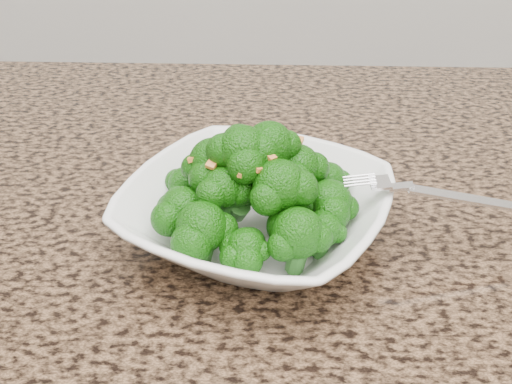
# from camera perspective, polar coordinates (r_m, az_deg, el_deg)

# --- Properties ---
(granite_counter) EXTENTS (1.64, 1.04, 0.03)m
(granite_counter) POSITION_cam_1_polar(r_m,az_deg,el_deg) (0.50, 0.04, -11.92)
(granite_counter) COLOR brown
(granite_counter) RESTS_ON cabinet
(bowl) EXTENTS (0.29, 0.29, 0.05)m
(bowl) POSITION_cam_1_polar(r_m,az_deg,el_deg) (0.55, 0.00, -2.03)
(bowl) COLOR white
(bowl) RESTS_ON granite_counter
(broccoli_pile) EXTENTS (0.19, 0.19, 0.07)m
(broccoli_pile) POSITION_cam_1_polar(r_m,az_deg,el_deg) (0.52, 0.00, 3.82)
(broccoli_pile) COLOR #165C0A
(broccoli_pile) RESTS_ON bowl
(garlic_topping) EXTENTS (0.12, 0.12, 0.01)m
(garlic_topping) POSITION_cam_1_polar(r_m,az_deg,el_deg) (0.50, 0.00, 7.82)
(garlic_topping) COLOR orange
(garlic_topping) RESTS_ON broccoli_pile
(fork) EXTENTS (0.17, 0.04, 0.01)m
(fork) POSITION_cam_1_polar(r_m,az_deg,el_deg) (0.54, 13.15, 0.44)
(fork) COLOR silver
(fork) RESTS_ON bowl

